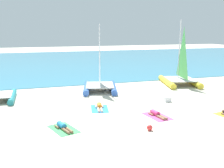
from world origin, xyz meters
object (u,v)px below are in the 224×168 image
object	(u,v)px
sunbather_center_right	(157,114)
sunbather_leftmost	(63,126)
towel_center_left	(100,109)
towel_center_right	(157,116)
towel_leftmost	(64,129)
sunbather_center_left	(100,107)
beach_ball	(150,128)
sailboat_yellow	(180,75)
cooler_box	(167,99)
sailboat_blue	(100,81)

from	to	relation	value
sunbather_center_right	sunbather_leftmost	bearing A→B (deg)	176.34
towel_center_left	towel_center_right	distance (m)	3.86
towel_leftmost	sunbather_center_right	size ratio (longest dim) A/B	1.21
towel_center_left	towel_center_right	size ratio (longest dim) A/B	1.00
sunbather_center_left	sunbather_leftmost	bearing A→B (deg)	-121.40
sunbather_center_right	sunbather_center_left	bearing A→B (deg)	130.33
towel_center_right	beach_ball	size ratio (longest dim) A/B	6.20
towel_leftmost	beach_ball	xyz separation A→B (m)	(4.21, -1.55, 0.15)
sunbather_center_right	sailboat_yellow	bearing A→B (deg)	42.62
towel_center_left	cooler_box	size ratio (longest dim) A/B	3.80
sailboat_blue	sunbather_leftmost	world-z (taller)	sailboat_blue
towel_center_right	beach_ball	world-z (taller)	beach_ball
sailboat_yellow	towel_leftmost	world-z (taller)	sailboat_yellow
sailboat_yellow	sunbather_leftmost	size ratio (longest dim) A/B	3.92
sunbather_center_right	cooler_box	size ratio (longest dim) A/B	3.13
sunbather_center_left	cooler_box	xyz separation A→B (m)	(5.14, 0.17, 0.05)
cooler_box	sunbather_center_left	bearing A→B (deg)	-178.16
towel_center_right	beach_ball	xyz separation A→B (m)	(-1.45, -1.96, 0.15)
sunbather_leftmost	cooler_box	world-z (taller)	cooler_box
towel_leftmost	towel_center_left	world-z (taller)	same
sunbather_leftmost	towel_center_left	size ratio (longest dim) A/B	0.81
beach_ball	sunbather_center_left	bearing A→B (deg)	107.16
sailboat_yellow	cooler_box	xyz separation A→B (m)	(-4.18, -5.08, -0.72)
sailboat_yellow	beach_ball	distance (m)	12.64
sailboat_yellow	towel_leftmost	bearing A→B (deg)	-131.13
sunbather_leftmost	sailboat_blue	bearing A→B (deg)	44.89
towel_center_right	cooler_box	distance (m)	3.61
sunbather_center_left	cooler_box	world-z (taller)	cooler_box
sunbather_leftmost	sunbather_center_right	xyz separation A→B (m)	(5.67, 0.41, 0.00)
sailboat_blue	cooler_box	distance (m)	6.18
towel_leftmost	beach_ball	bearing A→B (deg)	-20.24
towel_center_right	sunbather_center_right	bearing A→B (deg)	97.79
cooler_box	towel_center_left	bearing A→B (deg)	-177.44
cooler_box	sunbather_leftmost	bearing A→B (deg)	-158.46
sailboat_blue	towel_leftmost	size ratio (longest dim) A/B	2.95
sunbather_center_right	beach_ball	bearing A→B (deg)	-133.27
sunbather_leftmost	sailboat_yellow	bearing A→B (deg)	16.83
towel_leftmost	towel_center_right	xyz separation A→B (m)	(5.66, 0.41, 0.00)
sailboat_yellow	towel_leftmost	size ratio (longest dim) A/B	3.18
towel_center_left	sunbather_center_right	distance (m)	3.81
towel_leftmost	sunbather_center_left	distance (m)	4.13
sailboat_yellow	towel_leftmost	xyz separation A→B (m)	(-12.12, -8.28, -0.89)
sailboat_blue	beach_ball	bearing A→B (deg)	-75.26
sunbather_leftmost	towel_center_left	xyz separation A→B (m)	(2.80, 2.91, -0.13)
sailboat_blue	cooler_box	xyz separation A→B (m)	(3.71, -4.89, -0.65)
towel_leftmost	towel_center_right	world-z (taller)	same
sailboat_yellow	sunbather_leftmost	xyz separation A→B (m)	(-12.14, -8.22, -0.77)
sailboat_yellow	towel_center_right	xyz separation A→B (m)	(-6.45, -7.88, -0.89)
sailboat_yellow	cooler_box	size ratio (longest dim) A/B	12.09
sunbather_leftmost	beach_ball	xyz separation A→B (m)	(4.23, -1.62, 0.02)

